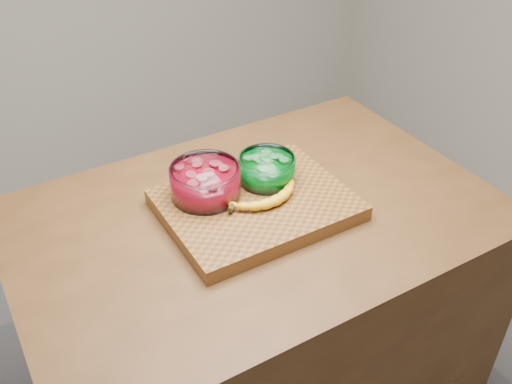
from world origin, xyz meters
TOP-DOWN VIEW (x-y plane):
  - counter at (0.00, 0.00)m, footprint 1.20×0.80m
  - cutting_board at (0.00, 0.00)m, footprint 0.45×0.35m
  - bowl_red at (-0.10, 0.08)m, footprint 0.17×0.17m
  - bowl_green at (0.07, 0.06)m, footprint 0.14×0.14m
  - banana at (0.02, -0.02)m, footprint 0.23×0.12m

SIDE VIEW (x-z plane):
  - counter at x=0.00m, z-range 0.00..0.90m
  - cutting_board at x=0.00m, z-range 0.90..0.94m
  - banana at x=0.02m, z-range 0.94..0.97m
  - bowl_green at x=0.07m, z-range 0.94..1.01m
  - bowl_red at x=-0.10m, z-range 0.94..1.02m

